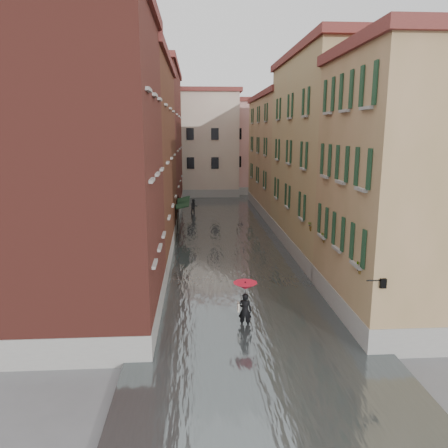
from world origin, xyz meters
name	(u,v)px	position (x,y,z in m)	size (l,w,h in m)	color
ground	(244,301)	(0.00, 0.00, 0.00)	(120.00, 120.00, 0.00)	#5C5C5F
floodwater	(226,237)	(0.00, 13.00, 0.10)	(10.00, 60.00, 0.20)	#4E5657
building_left_near	(84,176)	(-7.00, -2.00, 6.50)	(6.00, 8.00, 13.00)	maroon
building_left_mid	(125,163)	(-7.00, 9.00, 6.25)	(6.00, 14.00, 12.50)	brown
building_left_far	(149,145)	(-7.00, 24.00, 7.00)	(6.00, 16.00, 14.00)	maroon
building_right_near	(408,191)	(7.00, -2.00, 5.75)	(6.00, 8.00, 11.50)	olive
building_right_mid	(333,159)	(7.00, 9.00, 6.50)	(6.00, 14.00, 13.00)	#9A885D
building_right_far	(287,157)	(7.00, 24.00, 5.75)	(6.00, 16.00, 11.50)	olive
building_end_cream	(191,145)	(-3.00, 38.00, 6.50)	(12.00, 9.00, 13.00)	beige
building_end_pink	(256,148)	(6.00, 40.00, 6.00)	(10.00, 9.00, 12.00)	#CE9790
awning_near	(182,206)	(-3.49, 14.26, 2.47)	(1.09, 2.99, 2.80)	#16311B
awning_far	(183,201)	(-3.48, 16.56, 2.47)	(1.09, 3.22, 2.80)	#16311B
wall_lantern	(382,283)	(4.33, -6.00, 3.01)	(0.71, 0.22, 0.35)	black
window_planters	(331,234)	(4.12, -0.57, 3.51)	(0.59, 8.29, 0.84)	#954F31
pedestrian_main	(245,299)	(-0.29, -3.06, 1.32)	(1.05, 1.05, 2.06)	black
pedestrian_far	(194,207)	(-2.61, 23.38, 0.79)	(0.76, 0.60, 1.57)	black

